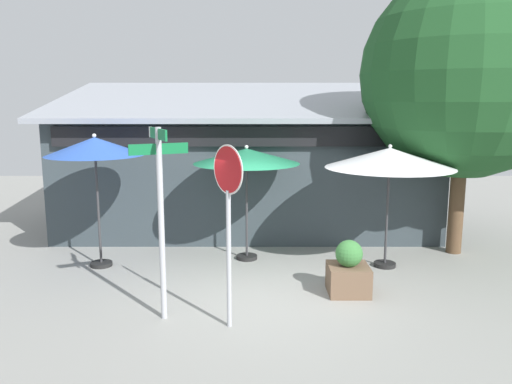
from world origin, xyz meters
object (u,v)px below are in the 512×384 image
object	(u,v)px
stop_sign	(228,204)
street_sign_post	(160,203)
patio_umbrella_royal_blue_left	(94,148)
sidewalk_planter	(348,272)
patio_umbrella_ivory_right	(389,159)
patio_umbrella_forest_green_center	(246,157)
shade_tree	(481,79)

from	to	relation	value
stop_sign	street_sign_post	bearing A→B (deg)	163.85
street_sign_post	patio_umbrella_royal_blue_left	distance (m)	3.11
sidewalk_planter	street_sign_post	bearing A→B (deg)	-161.19
stop_sign	patio_umbrella_ivory_right	bearing A→B (deg)	42.70
patio_umbrella_forest_green_center	patio_umbrella_ivory_right	distance (m)	2.86
stop_sign	patio_umbrella_ivory_right	size ratio (longest dim) A/B	1.08
street_sign_post	patio_umbrella_royal_blue_left	xyz separation A→B (m)	(-1.73, 2.52, 0.59)
street_sign_post	patio_umbrella_royal_blue_left	world-z (taller)	street_sign_post
patio_umbrella_forest_green_center	patio_umbrella_ivory_right	bearing A→B (deg)	-9.98
patio_umbrella_ivory_right	sidewalk_planter	size ratio (longest dim) A/B	2.65
patio_umbrella_ivory_right	shade_tree	xyz separation A→B (m)	(2.05, 0.85, 1.56)
stop_sign	shade_tree	bearing A→B (deg)	35.63
patio_umbrella_forest_green_center	shade_tree	distance (m)	5.13
patio_umbrella_ivory_right	sidewalk_planter	bearing A→B (deg)	-124.78
street_sign_post	patio_umbrella_ivory_right	bearing A→B (deg)	31.56
stop_sign	patio_umbrella_ivory_right	distance (m)	4.13
shade_tree	street_sign_post	bearing A→B (deg)	-151.34
patio_umbrella_forest_green_center	sidewalk_planter	bearing A→B (deg)	-47.10
stop_sign	sidewalk_planter	world-z (taller)	stop_sign
patio_umbrella_ivory_right	sidewalk_planter	xyz separation A→B (m)	(-1.01, -1.45, -1.82)
street_sign_post	stop_sign	distance (m)	1.08
patio_umbrella_ivory_right	patio_umbrella_royal_blue_left	bearing A→B (deg)	179.73
stop_sign	patio_umbrella_royal_blue_left	world-z (taller)	stop_sign
stop_sign	shade_tree	world-z (taller)	shade_tree
stop_sign	shade_tree	distance (m)	6.52
patio_umbrella_forest_green_center	street_sign_post	bearing A→B (deg)	-112.46
patio_umbrella_forest_green_center	sidewalk_planter	world-z (taller)	patio_umbrella_forest_green_center
street_sign_post	patio_umbrella_forest_green_center	bearing A→B (deg)	67.54
patio_umbrella_royal_blue_left	shade_tree	size ratio (longest dim) A/B	0.44
stop_sign	patio_umbrella_forest_green_center	size ratio (longest dim) A/B	1.12
street_sign_post	patio_umbrella_royal_blue_left	size ratio (longest dim) A/B	1.10
shade_tree	patio_umbrella_ivory_right	bearing A→B (deg)	-157.56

